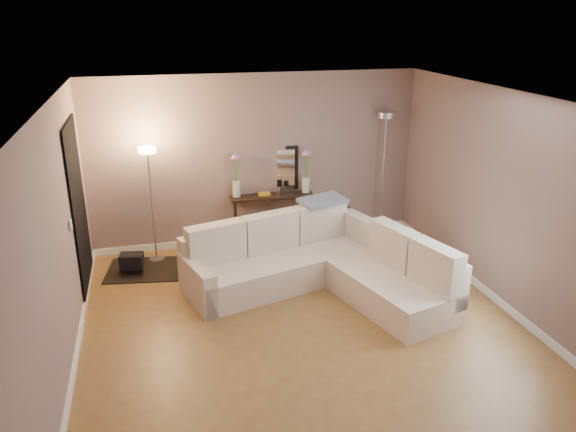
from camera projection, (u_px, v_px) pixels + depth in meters
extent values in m
cube|color=olive|center=(305.00, 329.00, 6.44)|extent=(5.00, 5.50, 0.01)
cube|color=white|center=(308.00, 100.00, 5.54)|extent=(5.00, 5.50, 0.01)
cube|color=gray|center=(256.00, 160.00, 8.50)|extent=(5.00, 0.02, 2.60)
cube|color=gray|center=(429.00, 378.00, 3.48)|extent=(5.00, 0.02, 2.60)
cube|color=gray|center=(57.00, 246.00, 5.41)|extent=(0.02, 5.50, 2.60)
cube|color=gray|center=(512.00, 205.00, 6.57)|extent=(0.02, 5.50, 2.60)
cube|color=white|center=(258.00, 237.00, 8.91)|extent=(5.00, 0.03, 0.10)
cube|color=white|center=(76.00, 356.00, 5.85)|extent=(0.03, 5.50, 0.10)
cube|color=white|center=(496.00, 299.00, 7.00)|extent=(0.03, 5.50, 0.10)
cube|color=black|center=(79.00, 209.00, 7.03)|extent=(0.02, 1.20, 2.20)
cube|color=white|center=(71.00, 225.00, 6.23)|extent=(0.02, 0.08, 0.12)
cube|color=beige|center=(283.00, 268.00, 7.50)|extent=(2.72, 1.57, 0.40)
cube|color=beige|center=(270.00, 240.00, 7.68)|extent=(2.53, 0.90, 0.56)
cube|color=beige|center=(197.00, 284.00, 6.90)|extent=(0.42, 0.91, 0.56)
cube|color=beige|center=(392.00, 291.00, 6.89)|extent=(1.30, 1.77, 0.40)
cube|color=beige|center=(392.00, 252.00, 7.32)|extent=(0.88, 2.44, 0.56)
cube|color=beige|center=(216.00, 243.00, 7.13)|extent=(0.80, 0.42, 0.52)
cube|color=beige|center=(270.00, 232.00, 7.51)|extent=(0.80, 0.42, 0.52)
cube|color=beige|center=(320.00, 221.00, 7.88)|extent=(0.80, 0.42, 0.52)
cube|color=beige|center=(394.00, 245.00, 7.09)|extent=(0.41, 0.75, 0.52)
cube|color=beige|center=(436.00, 267.00, 6.49)|extent=(0.41, 0.75, 0.52)
cube|color=slate|center=(323.00, 200.00, 7.82)|extent=(0.74, 0.57, 0.09)
cube|color=black|center=(272.00, 196.00, 8.60)|extent=(1.28, 0.40, 0.04)
cube|color=black|center=(236.00, 226.00, 8.50)|extent=(0.05, 0.05, 0.74)
cube|color=black|center=(234.00, 219.00, 8.75)|extent=(0.05, 0.05, 0.74)
cube|color=black|center=(311.00, 220.00, 8.72)|extent=(0.05, 0.05, 0.74)
cube|color=black|center=(307.00, 214.00, 8.97)|extent=(0.05, 0.05, 0.74)
cube|color=black|center=(272.00, 231.00, 8.81)|extent=(1.20, 0.37, 0.03)
cube|color=#BF3333|center=(239.00, 227.00, 8.67)|extent=(0.04, 0.16, 0.19)
cube|color=#3359A5|center=(241.00, 227.00, 8.68)|extent=(0.04, 0.16, 0.20)
cube|color=gold|center=(244.00, 226.00, 8.68)|extent=(0.05, 0.16, 0.22)
cube|color=#3F7F4C|center=(248.00, 227.00, 8.70)|extent=(0.05, 0.16, 0.19)
cube|color=#994C99|center=(251.00, 226.00, 8.70)|extent=(0.04, 0.16, 0.20)
cube|color=orange|center=(253.00, 225.00, 8.71)|extent=(0.04, 0.16, 0.22)
cube|color=#262626|center=(256.00, 226.00, 8.72)|extent=(0.05, 0.16, 0.19)
cube|color=#4C99B2|center=(259.00, 225.00, 8.73)|extent=(0.05, 0.16, 0.20)
cube|color=#B2A58C|center=(262.00, 225.00, 8.73)|extent=(0.04, 0.16, 0.22)
cube|color=brown|center=(265.00, 226.00, 8.75)|extent=(0.04, 0.16, 0.19)
cube|color=navy|center=(268.00, 225.00, 8.75)|extent=(0.05, 0.16, 0.20)
cube|color=gold|center=(271.00, 224.00, 8.76)|extent=(0.05, 0.16, 0.22)
cube|color=black|center=(270.00, 169.00, 8.62)|extent=(0.90, 0.08, 0.70)
cube|color=white|center=(270.00, 169.00, 8.60)|extent=(0.78, 0.05, 0.58)
cube|color=orange|center=(264.00, 194.00, 8.54)|extent=(0.18, 0.13, 0.04)
cube|color=black|center=(283.00, 191.00, 8.56)|extent=(0.10, 0.02, 0.13)
cube|color=black|center=(291.00, 191.00, 8.59)|extent=(0.08, 0.02, 0.11)
cylinder|color=silver|center=(237.00, 189.00, 8.45)|extent=(0.12, 0.12, 0.23)
cylinder|color=#38722D|center=(235.00, 172.00, 8.36)|extent=(0.10, 0.01, 0.40)
sphere|color=#E5598C|center=(233.00, 158.00, 8.28)|extent=(0.07, 0.07, 0.07)
cylinder|color=#38722D|center=(235.00, 171.00, 8.36)|extent=(0.05, 0.01, 0.43)
sphere|color=white|center=(234.00, 157.00, 8.28)|extent=(0.07, 0.07, 0.07)
cylinder|color=#38722D|center=(236.00, 170.00, 8.35)|extent=(0.01, 0.01, 0.45)
sphere|color=#598CE5|center=(235.00, 156.00, 8.28)|extent=(0.07, 0.07, 0.07)
cylinder|color=#38722D|center=(237.00, 172.00, 8.36)|extent=(0.05, 0.01, 0.41)
sphere|color=#E58C4C|center=(237.00, 158.00, 8.29)|extent=(0.07, 0.07, 0.07)
cylinder|color=#38722D|center=(237.00, 171.00, 8.36)|extent=(0.10, 0.01, 0.42)
sphere|color=#D866B2|center=(238.00, 157.00, 8.29)|extent=(0.07, 0.07, 0.07)
cylinder|color=silver|center=(306.00, 185.00, 8.65)|extent=(0.12, 0.12, 0.23)
cylinder|color=#38722D|center=(305.00, 168.00, 8.56)|extent=(0.10, 0.01, 0.40)
sphere|color=#E5598C|center=(304.00, 155.00, 8.48)|extent=(0.07, 0.07, 0.07)
cylinder|color=#38722D|center=(305.00, 167.00, 8.55)|extent=(0.05, 0.01, 0.43)
sphere|color=white|center=(305.00, 154.00, 8.48)|extent=(0.07, 0.07, 0.07)
cylinder|color=#38722D|center=(306.00, 167.00, 8.55)|extent=(0.01, 0.01, 0.45)
sphere|color=#598CE5|center=(306.00, 152.00, 8.48)|extent=(0.07, 0.07, 0.07)
cylinder|color=#38722D|center=(306.00, 168.00, 8.56)|extent=(0.05, 0.01, 0.41)
sphere|color=#E58C4C|center=(307.00, 155.00, 8.49)|extent=(0.07, 0.07, 0.07)
cylinder|color=#38722D|center=(307.00, 167.00, 8.56)|extent=(0.10, 0.01, 0.42)
sphere|color=#D866B2|center=(308.00, 153.00, 8.49)|extent=(0.07, 0.07, 0.07)
cylinder|color=silver|center=(157.00, 259.00, 8.21)|extent=(0.25, 0.25, 0.03)
cylinder|color=silver|center=(152.00, 208.00, 7.93)|extent=(0.03, 0.03, 1.60)
cylinder|color=#FFBF72|center=(147.00, 150.00, 7.64)|extent=(0.27, 0.27, 0.07)
cylinder|color=silver|center=(379.00, 232.00, 9.23)|extent=(0.32, 0.32, 0.03)
cylinder|color=silver|center=(383.00, 176.00, 8.90)|extent=(0.04, 0.04, 1.89)
cylinder|color=silver|center=(387.00, 115.00, 8.56)|extent=(0.35, 0.35, 0.09)
cube|color=black|center=(147.00, 269.00, 7.90)|extent=(1.21, 0.98, 0.01)
cube|color=black|center=(132.00, 261.00, 7.73)|extent=(0.34, 0.27, 0.20)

